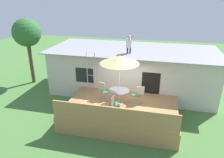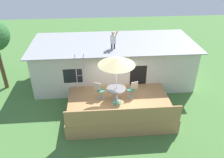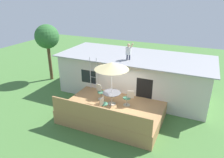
# 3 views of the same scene
# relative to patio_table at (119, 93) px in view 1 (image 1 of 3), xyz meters

# --- Properties ---
(ground_plane) EXTENTS (40.00, 40.00, 0.00)m
(ground_plane) POSITION_rel_patio_table_xyz_m (0.15, -0.06, -1.39)
(ground_plane) COLOR #477538
(house) EXTENTS (10.50, 4.50, 2.79)m
(house) POSITION_rel_patio_table_xyz_m (0.15, 3.54, 0.01)
(house) COLOR beige
(house) RESTS_ON ground
(deck) EXTENTS (5.57, 3.95, 0.80)m
(deck) POSITION_rel_patio_table_xyz_m (0.15, -0.06, -0.99)
(deck) COLOR #A87A4C
(deck) RESTS_ON ground
(deck_railing) EXTENTS (5.47, 0.08, 0.90)m
(deck_railing) POSITION_rel_patio_table_xyz_m (0.15, -1.99, -0.14)
(deck_railing) COLOR #A87A4C
(deck_railing) RESTS_ON deck
(patio_table) EXTENTS (1.04, 1.04, 0.74)m
(patio_table) POSITION_rel_patio_table_xyz_m (0.00, 0.00, 0.00)
(patio_table) COLOR #A59E8C
(patio_table) RESTS_ON deck
(patio_umbrella) EXTENTS (1.90, 1.90, 2.54)m
(patio_umbrella) POSITION_rel_patio_table_xyz_m (0.00, -0.00, 1.76)
(patio_umbrella) COLOR silver
(patio_umbrella) RESTS_ON deck
(step_ladder) EXTENTS (0.52, 0.04, 2.20)m
(step_ladder) POSITION_rel_patio_table_xyz_m (-1.93, 1.39, 0.51)
(step_ladder) COLOR silver
(step_ladder) RESTS_ON deck
(person_figure) EXTENTS (0.47, 0.20, 1.11)m
(person_figure) POSITION_rel_patio_table_xyz_m (0.05, 2.53, 2.01)
(person_figure) COLOR #33384C
(person_figure) RESTS_ON house
(patio_chair_left) EXTENTS (0.60, 0.44, 0.92)m
(patio_chair_left) POSITION_rel_patio_table_xyz_m (-0.89, 0.31, -0.13)
(patio_chair_left) COLOR #A59E8C
(patio_chair_left) RESTS_ON deck
(patio_chair_right) EXTENTS (0.61, 0.44, 0.92)m
(patio_chair_right) POSITION_rel_patio_table_xyz_m (0.91, 0.25, -0.13)
(patio_chair_right) COLOR #A59E8C
(patio_chair_right) RESTS_ON deck
(patio_chair_near) EXTENTS (0.44, 0.62, 0.92)m
(patio_chair_near) POSITION_rel_patio_table_xyz_m (-0.06, -0.99, -0.13)
(patio_chair_near) COLOR #A59E8C
(patio_chair_near) RESTS_ON deck
(backyard_tree) EXTENTS (1.89, 1.89, 4.55)m
(backyard_tree) POSITION_rel_patio_table_xyz_m (-6.98, 3.14, 2.16)
(backyard_tree) COLOR brown
(backyard_tree) RESTS_ON ground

